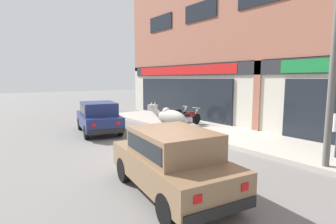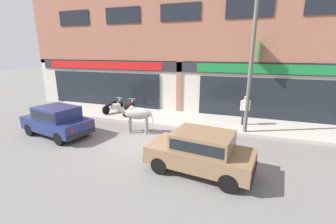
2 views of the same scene
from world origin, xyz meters
TOP-DOWN VIEW (x-y plane):
  - ground_plane at (0.00, 0.00)m, footprint 90.00×90.00m
  - sidewalk at (0.00, 3.74)m, footprint 19.00×3.08m
  - shop_building at (0.00, 5.54)m, footprint 23.00×1.40m
  - cow at (-1.00, 0.97)m, footprint 2.13×0.81m
  - car_0 at (2.84, -1.81)m, footprint 3.76×2.07m
  - car_1 at (-4.44, -0.64)m, footprint 3.81×2.25m
  - motorcycle_0 at (-4.00, 3.60)m, footprint 0.65×1.79m
  - motorcycle_1 at (-2.81, 3.54)m, footprint 0.52×1.81m
  - utility_pole at (4.24, 2.50)m, footprint 0.18×0.18m

SIDE VIEW (x-z plane):
  - ground_plane at x=0.00m, z-range 0.00..0.00m
  - sidewalk at x=0.00m, z-range 0.00..0.15m
  - motorcycle_0 at x=-4.00m, z-range 0.09..0.97m
  - motorcycle_1 at x=-2.81m, z-range 0.09..0.97m
  - car_0 at x=2.84m, z-range 0.08..1.54m
  - car_1 at x=-4.44m, z-range 0.08..1.54m
  - cow at x=-1.00m, z-range 0.20..1.81m
  - utility_pole at x=4.24m, z-range 0.15..6.38m
  - shop_building at x=0.00m, z-range -0.18..10.29m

